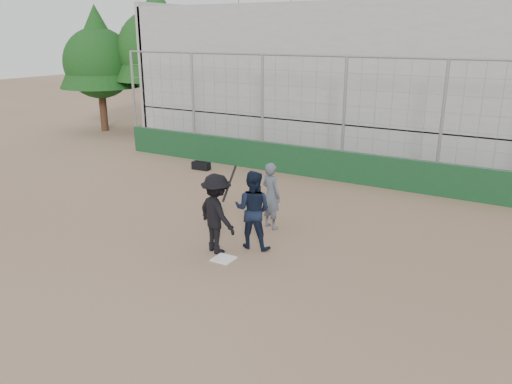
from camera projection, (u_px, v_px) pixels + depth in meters
The scene contains 10 objects.
ground at pixel (224, 259), 10.83m from camera, with size 90.00×90.00×0.00m, color brown.
home_plate at pixel (224, 259), 10.82m from camera, with size 0.44×0.44×0.02m, color white.
backstop at pixel (342, 153), 16.30m from camera, with size 18.10×0.25×4.04m.
bleachers at pixel (389, 80), 19.78m from camera, with size 20.25×6.70×6.98m.
tree_left at pixel (158, 40), 23.82m from camera, with size 4.48×4.48×7.00m.
tree_right at pixel (98, 53), 23.97m from camera, with size 3.84×3.84×6.00m.
batter_at_plate at pixel (217, 214), 10.96m from camera, with size 1.33×1.06×1.95m.
catcher_crouched at pixel (253, 223), 11.23m from camera, with size 0.96×0.79×1.22m.
umpire at pixel (271, 199), 12.37m from camera, with size 0.62×0.41×1.52m, color #49515C.
equipment_bag at pixel (201, 166), 17.91m from camera, with size 0.67×0.32×0.32m.
Camera 1 is at (5.57, -8.18, 4.69)m, focal length 35.00 mm.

